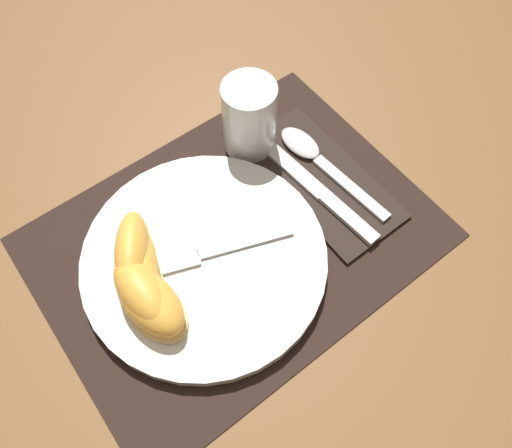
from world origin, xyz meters
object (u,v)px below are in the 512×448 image
(citrus_wedge_0, at_px, (133,254))
(plate, at_px, (205,259))
(citrus_wedge_1, at_px, (141,270))
(knife, at_px, (315,187))
(spoon, at_px, (313,155))
(fork, at_px, (205,252))
(citrus_wedge_2, at_px, (143,294))
(juice_glass, at_px, (249,121))
(citrus_wedge_3, at_px, (150,302))

(citrus_wedge_0, bearing_deg, plate, -32.24)
(citrus_wedge_0, bearing_deg, citrus_wedge_1, -98.16)
(knife, xyz_separation_m, citrus_wedge_0, (-0.22, 0.04, 0.03))
(spoon, xyz_separation_m, citrus_wedge_1, (-0.26, -0.02, 0.02))
(fork, relative_size, citrus_wedge_1, 1.32)
(plate, height_order, knife, plate)
(plate, xyz_separation_m, citrus_wedge_2, (-0.08, -0.01, 0.03))
(fork, bearing_deg, spoon, 10.42)
(fork, height_order, citrus_wedge_2, citrus_wedge_2)
(citrus_wedge_1, distance_m, citrus_wedge_2, 0.03)
(plate, distance_m, juice_glass, 0.18)
(fork, bearing_deg, knife, -1.11)
(citrus_wedge_2, bearing_deg, citrus_wedge_0, 72.16)
(plate, height_order, juice_glass, juice_glass)
(plate, xyz_separation_m, juice_glass, (0.14, 0.10, 0.04))
(knife, distance_m, citrus_wedge_2, 0.24)
(knife, relative_size, citrus_wedge_1, 1.59)
(juice_glass, bearing_deg, spoon, -53.69)
(knife, relative_size, spoon, 1.17)
(fork, xyz_separation_m, citrus_wedge_3, (-0.08, -0.02, 0.02))
(citrus_wedge_0, xyz_separation_m, citrus_wedge_3, (-0.01, -0.06, -0.00))
(knife, xyz_separation_m, citrus_wedge_2, (-0.24, -0.01, 0.03))
(juice_glass, distance_m, citrus_wedge_1, 0.22)
(citrus_wedge_2, bearing_deg, plate, 5.10)
(citrus_wedge_0, relative_size, citrus_wedge_3, 1.06)
(plate, distance_m, fork, 0.01)
(plate, bearing_deg, citrus_wedge_3, -167.05)
(juice_glass, bearing_deg, knife, -79.36)
(fork, distance_m, citrus_wedge_3, 0.08)
(juice_glass, xyz_separation_m, fork, (-0.14, -0.10, -0.03))
(juice_glass, bearing_deg, plate, -143.67)
(plate, height_order, spoon, plate)
(plate, xyz_separation_m, citrus_wedge_1, (-0.07, 0.02, 0.02))
(citrus_wedge_3, bearing_deg, citrus_wedge_0, 76.65)
(knife, bearing_deg, citrus_wedge_0, 169.80)
(citrus_wedge_1, bearing_deg, citrus_wedge_0, 81.84)
(knife, relative_size, citrus_wedge_2, 2.22)
(knife, height_order, spoon, spoon)
(spoon, bearing_deg, citrus_wedge_3, -168.54)
(knife, height_order, citrus_wedge_0, citrus_wedge_0)
(plate, xyz_separation_m, spoon, (0.19, 0.04, -0.00))
(spoon, bearing_deg, citrus_wedge_1, -176.47)
(knife, distance_m, citrus_wedge_3, 0.24)
(citrus_wedge_0, relative_size, citrus_wedge_2, 1.13)
(juice_glass, bearing_deg, citrus_wedge_1, -158.05)
(citrus_wedge_0, bearing_deg, spoon, -0.60)
(plate, relative_size, citrus_wedge_3, 2.72)
(juice_glass, height_order, spoon, juice_glass)
(juice_glass, bearing_deg, citrus_wedge_2, -153.10)
(knife, bearing_deg, juice_glass, 100.64)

